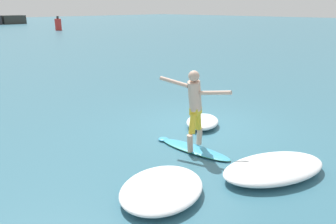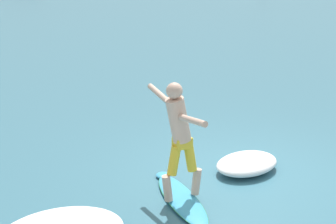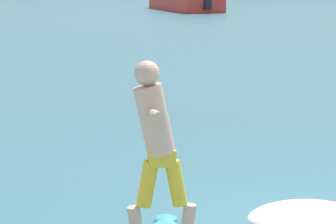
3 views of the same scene
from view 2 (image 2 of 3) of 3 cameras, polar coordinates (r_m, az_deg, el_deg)
ground_plane at (r=10.11m, az=7.73°, el=-5.80°), size 200.00×200.00×0.00m
surfboard at (r=8.88m, az=1.34°, el=-8.78°), size 0.62×2.08×0.22m
surfer at (r=8.38m, az=1.12°, el=-1.95°), size 0.72×1.69×1.86m
wave_foam_at_nose at (r=9.99m, az=8.01°, el=-5.21°), size 1.49×1.34×0.29m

